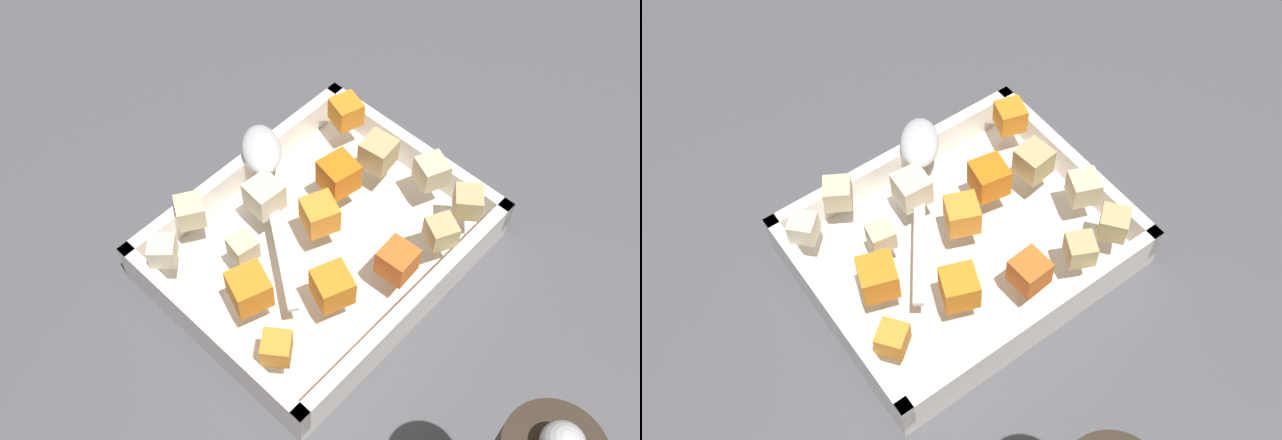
# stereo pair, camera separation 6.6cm
# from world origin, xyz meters

# --- Properties ---
(ground_plane) EXTENTS (4.00, 4.00, 0.00)m
(ground_plane) POSITION_xyz_m (0.00, 0.00, 0.00)
(ground_plane) COLOR #4C4C51
(baking_dish) EXTENTS (0.29, 0.23, 0.05)m
(baking_dish) POSITION_xyz_m (-0.01, 0.02, 0.02)
(baking_dish) COLOR white
(baking_dish) RESTS_ON ground_plane
(carrot_chunk_corner_nw) EXTENTS (0.04, 0.04, 0.03)m
(carrot_chunk_corner_nw) POSITION_xyz_m (-0.01, 0.02, 0.06)
(carrot_chunk_corner_nw) COLOR orange
(carrot_chunk_corner_nw) RESTS_ON baking_dish
(carrot_chunk_corner_ne) EXTENTS (0.04, 0.04, 0.03)m
(carrot_chunk_corner_ne) POSITION_xyz_m (-0.11, 0.01, 0.07)
(carrot_chunk_corner_ne) COLOR orange
(carrot_chunk_corner_ne) RESTS_ON baking_dish
(carrot_chunk_center) EXTENTS (0.04, 0.04, 0.03)m
(carrot_chunk_center) POSITION_xyz_m (-0.06, -0.04, 0.07)
(carrot_chunk_center) COLOR orange
(carrot_chunk_center) RESTS_ON baking_dish
(carrot_chunk_corner_se) EXTENTS (0.04, 0.04, 0.03)m
(carrot_chunk_corner_se) POSITION_xyz_m (0.03, 0.04, 0.07)
(carrot_chunk_corner_se) COLOR orange
(carrot_chunk_corner_se) RESTS_ON baking_dish
(carrot_chunk_mid_left) EXTENTS (0.03, 0.03, 0.03)m
(carrot_chunk_mid_left) POSITION_xyz_m (0.00, -0.06, 0.06)
(carrot_chunk_mid_left) COLOR orange
(carrot_chunk_mid_left) RESTS_ON baking_dish
(carrot_chunk_near_spoon) EXTENTS (0.03, 0.03, 0.02)m
(carrot_chunk_near_spoon) POSITION_xyz_m (-0.13, -0.04, 0.06)
(carrot_chunk_near_spoon) COLOR orange
(carrot_chunk_near_spoon) RESTS_ON baking_dish
(carrot_chunk_back_center) EXTENTS (0.03, 0.03, 0.03)m
(carrot_chunk_back_center) POSITION_xyz_m (0.10, 0.09, 0.06)
(carrot_chunk_back_center) COLOR orange
(carrot_chunk_back_center) RESTS_ON baking_dish
(potato_chunk_mid_right) EXTENTS (0.03, 0.03, 0.03)m
(potato_chunk_mid_right) POSITION_xyz_m (0.10, -0.02, 0.06)
(potato_chunk_mid_right) COLOR beige
(potato_chunk_mid_right) RESTS_ON baking_dish
(potato_chunk_front_center) EXTENTS (0.03, 0.03, 0.03)m
(potato_chunk_front_center) POSITION_xyz_m (-0.09, 0.11, 0.06)
(potato_chunk_front_center) COLOR beige
(potato_chunk_front_center) RESTS_ON baking_dish
(potato_chunk_heap_top) EXTENTS (0.03, 0.03, 0.02)m
(potato_chunk_heap_top) POSITION_xyz_m (-0.08, 0.05, 0.06)
(potato_chunk_heap_top) COLOR beige
(potato_chunk_heap_top) RESTS_ON baking_dish
(potato_chunk_near_right) EXTENTS (0.04, 0.04, 0.03)m
(potato_chunk_near_right) POSITION_xyz_m (0.09, -0.07, 0.06)
(potato_chunk_near_right) COLOR tan
(potato_chunk_near_right) RESTS_ON baking_dish
(potato_chunk_far_left) EXTENTS (0.03, 0.03, 0.03)m
(potato_chunk_far_left) POSITION_xyz_m (0.08, 0.03, 0.06)
(potato_chunk_far_left) COLOR tan
(potato_chunk_far_left) RESTS_ON baking_dish
(potato_chunk_near_left) EXTENTS (0.03, 0.03, 0.02)m
(potato_chunk_near_left) POSITION_xyz_m (-0.13, 0.09, 0.06)
(potato_chunk_near_left) COLOR beige
(potato_chunk_near_left) RESTS_ON baking_dish
(potato_chunk_far_right) EXTENTS (0.03, 0.03, 0.02)m
(potato_chunk_far_right) POSITION_xyz_m (0.05, -0.07, 0.06)
(potato_chunk_far_right) COLOR tan
(potato_chunk_far_right) RESTS_ON baking_dish
(potato_chunk_rim_edge) EXTENTS (0.03, 0.03, 0.03)m
(potato_chunk_rim_edge) POSITION_xyz_m (-0.03, 0.07, 0.06)
(potato_chunk_rim_edge) COLOR beige
(potato_chunk_rim_edge) RESTS_ON baking_dish
(serving_spoon) EXTENTS (0.14, 0.18, 0.02)m
(serving_spoon) POSITION_xyz_m (0.00, 0.11, 0.06)
(serving_spoon) COLOR silver
(serving_spoon) RESTS_ON baking_dish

